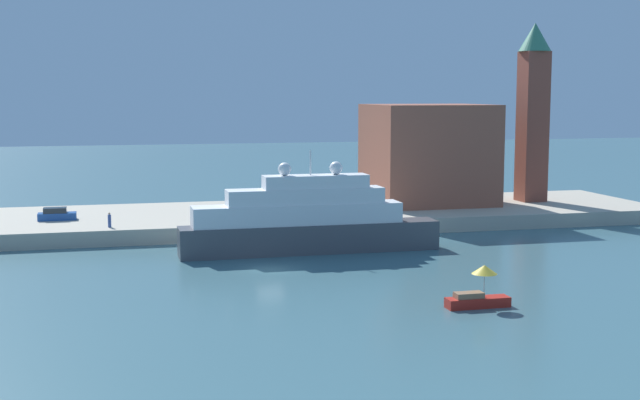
{
  "coord_description": "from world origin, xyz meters",
  "views": [
    {
      "loc": [
        -14.79,
        -77.73,
        16.42
      ],
      "look_at": [
        6.28,
        6.0,
        5.64
      ],
      "focal_mm": 48.53,
      "sensor_mm": 36.0,
      "label": 1
    }
  ],
  "objects": [
    {
      "name": "ground",
      "position": [
        0.0,
        0.0,
        0.0
      ],
      "size": [
        400.0,
        400.0,
        0.0
      ],
      "primitive_type": "plane",
      "color": "#3D6670"
    },
    {
      "name": "quay_dock",
      "position": [
        0.0,
        27.22,
        0.88
      ],
      "size": [
        110.0,
        22.43,
        1.76
      ],
      "primitive_type": "cube",
      "color": "#B7AD99",
      "rests_on": "ground"
    },
    {
      "name": "large_yacht",
      "position": [
        5.31,
        7.68,
        3.26
      ],
      "size": [
        26.97,
        3.52,
        10.55
      ],
      "color": "#4C4C51",
      "rests_on": "ground"
    },
    {
      "name": "small_motorboat",
      "position": [
        12.87,
        -17.76,
        1.22
      ],
      "size": [
        5.0,
        1.97,
        3.28
      ],
      "color": "#B22319",
      "rests_on": "ground"
    },
    {
      "name": "harbor_building",
      "position": [
        27.1,
        29.81,
        8.3
      ],
      "size": [
        15.29,
        13.86,
        13.07
      ],
      "primitive_type": "cube",
      "color": "#93513D",
      "rests_on": "quay_dock"
    },
    {
      "name": "bell_tower",
      "position": [
        41.38,
        28.29,
        14.66
      ],
      "size": [
        4.32,
        4.32,
        23.83
      ],
      "color": "brown",
      "rests_on": "quay_dock"
    },
    {
      "name": "parked_car",
      "position": [
        -20.22,
        25.51,
        2.38
      ],
      "size": [
        4.3,
        1.78,
        1.44
      ],
      "color": "#1E4C99",
      "rests_on": "quay_dock"
    },
    {
      "name": "person_figure",
      "position": [
        -14.33,
        18.42,
        2.52
      ],
      "size": [
        0.36,
        0.36,
        1.63
      ],
      "color": "#334C8C",
      "rests_on": "quay_dock"
    },
    {
      "name": "mooring_bollard",
      "position": [
        -2.18,
        17.77,
        2.16
      ],
      "size": [
        0.41,
        0.41,
        0.8
      ],
      "primitive_type": "cylinder",
      "color": "black",
      "rests_on": "quay_dock"
    }
  ]
}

